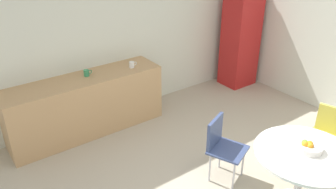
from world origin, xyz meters
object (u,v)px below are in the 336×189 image
(chair_navy, at_px, (221,142))
(mug_white, at_px, (87,73))
(mug_green, at_px, (132,65))
(locker_cabinet, at_px, (240,39))
(chair_yellow, at_px, (328,131))
(fruit_bowl, at_px, (309,147))
(round_table, at_px, (303,163))

(chair_navy, distance_m, mug_white, 2.23)
(mug_green, bearing_deg, locker_cabinet, -0.83)
(chair_yellow, distance_m, chair_navy, 1.45)
(chair_navy, height_order, mug_green, mug_green)
(fruit_bowl, height_order, mug_white, mug_white)
(round_table, distance_m, mug_green, 2.87)
(fruit_bowl, relative_size, mug_white, 2.16)
(chair_yellow, xyz_separation_m, chair_navy, (-1.30, 0.63, 0.00))
(round_table, bearing_deg, locker_cabinet, 55.47)
(locker_cabinet, height_order, mug_white, locker_cabinet)
(locker_cabinet, bearing_deg, mug_white, 177.35)
(chair_yellow, height_order, fruit_bowl, fruit_bowl)
(chair_navy, bearing_deg, locker_cabinet, 39.56)
(fruit_bowl, xyz_separation_m, mug_white, (-1.25, 2.90, 0.17))
(locker_cabinet, distance_m, round_table, 3.37)
(locker_cabinet, relative_size, chair_yellow, 2.21)
(fruit_bowl, bearing_deg, mug_white, 113.36)
(fruit_bowl, bearing_deg, chair_navy, 115.89)
(round_table, xyz_separation_m, chair_navy, (-0.37, 0.89, -0.08))
(round_table, bearing_deg, fruit_bowl, 7.19)
(chair_yellow, height_order, chair_navy, same)
(locker_cabinet, xyz_separation_m, round_table, (-1.90, -2.77, -0.32))
(chair_yellow, distance_m, mug_white, 3.43)
(round_table, height_order, mug_white, mug_white)
(chair_navy, bearing_deg, round_table, -67.24)
(locker_cabinet, distance_m, chair_navy, 2.98)
(fruit_bowl, height_order, mug_green, mug_green)
(fruit_bowl, bearing_deg, chair_yellow, 15.88)
(mug_green, bearing_deg, round_table, -80.10)
(round_table, distance_m, chair_navy, 0.97)
(chair_navy, height_order, mug_white, mug_white)
(locker_cabinet, bearing_deg, chair_yellow, -111.24)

